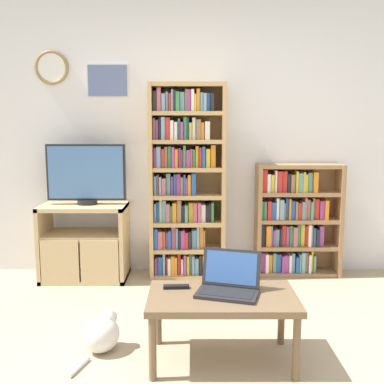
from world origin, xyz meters
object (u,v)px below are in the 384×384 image
tv_stand (84,242)px  remote_near_laptop (176,287)px  bookshelf_tall (184,182)px  cat (102,333)px  television (86,174)px  laptop (228,282)px  coffee_table (222,303)px  bookshelf_short (293,221)px

tv_stand → remote_near_laptop: bearing=-56.7°
bookshelf_tall → cat: (-0.49, -1.45, -0.77)m
television → remote_near_laptop: television is taller
tv_stand → television: size_ratio=1.08×
laptop → bookshelf_tall: bearing=116.9°
laptop → remote_near_laptop: 0.33m
television → laptop: television is taller
cat → bookshelf_tall: bearing=110.4°
tv_stand → cat: bearing=-72.5°
television → coffee_table: bearing=-52.9°
tv_stand → television: television is taller
bookshelf_short → remote_near_laptop: size_ratio=6.52×
remote_near_laptop → bookshelf_tall: bearing=176.1°
bookshelf_short → laptop: bookshelf_short is taller
television → bookshelf_tall: bookshelf_tall is taller
bookshelf_short → coffee_table: bookshelf_short is taller
television → laptop: (1.18, -1.47, -0.50)m
bookshelf_tall → cat: bearing=-108.8°
bookshelf_tall → remote_near_laptop: bearing=-91.1°
bookshelf_short → coffee_table: 1.79m
television → remote_near_laptop: (0.86, -1.40, -0.55)m
television → remote_near_laptop: bearing=-58.4°
bookshelf_short → cat: bookshelf_short is taller
television → bookshelf_short: size_ratio=0.67×
bookshelf_tall → bookshelf_short: 1.10m
tv_stand → remote_near_laptop: size_ratio=4.77×
television → bookshelf_short: 1.98m
laptop → remote_near_laptop: (-0.32, 0.06, -0.05)m
television → bookshelf_tall: bearing=4.0°
bookshelf_tall → laptop: bearing=-79.2°
coffee_table → laptop: (0.04, 0.04, 0.11)m
cat → tv_stand: bearing=146.7°
laptop → remote_near_laptop: laptop is taller
television → laptop: bearing=-51.1°
bookshelf_tall → laptop: bookshelf_tall is taller
remote_near_laptop → cat: (-0.47, 0.01, -0.31)m
bookshelf_short → coffee_table: size_ratio=1.20×
coffee_table → tv_stand: bearing=128.6°
bookshelf_tall → remote_near_laptop: size_ratio=11.03×
remote_near_laptop → coffee_table: bearing=66.4°
laptop → cat: bearing=-169.4°
tv_stand → laptop: size_ratio=1.86×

